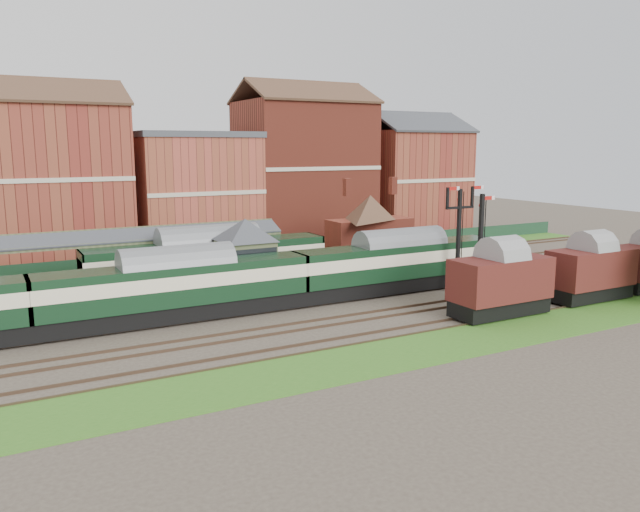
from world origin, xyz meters
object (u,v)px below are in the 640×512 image
signal_box (246,257)px  platform_railcar (209,261)px  semaphore_bracket (459,233)px  dmu_train (178,286)px  goods_van_a (501,282)px

signal_box → platform_railcar: size_ratio=0.32×
platform_railcar → semaphore_bracket: bearing=-28.2°
dmu_train → semaphore_bracket: bearing=-6.8°
signal_box → semaphore_bracket: semaphore_bracket is taller
semaphore_bracket → platform_railcar: bearing=151.8°
semaphore_bracket → goods_van_a: 7.17m
semaphore_bracket → platform_railcar: (-16.75, 9.00, -2.14)m
semaphore_bracket → platform_railcar: size_ratio=0.44×
dmu_train → goods_van_a: bearing=-25.3°
semaphore_bracket → platform_railcar: 19.14m
platform_railcar → signal_box: bearing=-62.2°
signal_box → dmu_train: signal_box is taller
goods_van_a → dmu_train: bearing=154.7°
semaphore_bracket → dmu_train: bearing=173.2°
signal_box → goods_van_a: signal_box is taller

